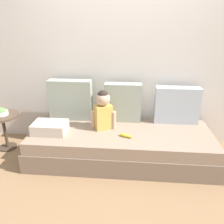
% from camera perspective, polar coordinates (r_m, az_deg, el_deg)
% --- Properties ---
extents(ground_plane, '(12.00, 12.00, 0.00)m').
position_cam_1_polar(ground_plane, '(2.99, 2.22, -11.47)').
color(ground_plane, '#93704C').
extents(back_wall, '(5.48, 0.10, 2.41)m').
position_cam_1_polar(back_wall, '(3.09, 3.12, 13.71)').
color(back_wall, silver).
rests_on(back_wall, ground).
extents(couch, '(2.28, 0.87, 0.39)m').
position_cam_1_polar(couch, '(2.89, 2.28, -8.31)').
color(couch, '#826C5B').
rests_on(couch, ground).
extents(throw_pillow_left, '(0.58, 0.16, 0.54)m').
position_cam_1_polar(throw_pillow_left, '(3.10, -10.40, 3.04)').
color(throw_pillow_left, '#99A393').
rests_on(throw_pillow_left, couch).
extents(throw_pillow_center, '(0.48, 0.16, 0.51)m').
position_cam_1_polar(throw_pillow_center, '(3.00, 2.74, 2.44)').
color(throw_pillow_center, '#99A393').
rests_on(throw_pillow_center, couch).
extents(throw_pillow_right, '(0.57, 0.16, 0.48)m').
position_cam_1_polar(throw_pillow_right, '(3.06, 16.03, 1.67)').
color(throw_pillow_right, '#B2BCC6').
rests_on(throw_pillow_right, couch).
extents(toddler, '(0.32, 0.21, 0.50)m').
position_cam_1_polar(toddler, '(2.76, -2.24, 0.72)').
color(toddler, gold).
rests_on(toddler, couch).
extents(banana, '(0.17, 0.11, 0.04)m').
position_cam_1_polar(banana, '(2.65, 3.51, -5.96)').
color(banana, yellow).
rests_on(banana, couch).
extents(folded_blanket, '(0.40, 0.28, 0.13)m').
position_cam_1_polar(folded_blanket, '(2.83, -15.39, -3.81)').
color(folded_blanket, beige).
rests_on(folded_blanket, couch).
extents(side_table, '(0.43, 0.43, 0.50)m').
position_cam_1_polar(side_table, '(3.35, -25.79, -2.42)').
color(side_table, brown).
rests_on(side_table, ground).
extents(fruit_bowl, '(0.18, 0.18, 0.10)m').
position_cam_1_polar(fruit_bowl, '(3.30, -26.23, 0.01)').
color(fruit_bowl, silver).
rests_on(fruit_bowl, side_table).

